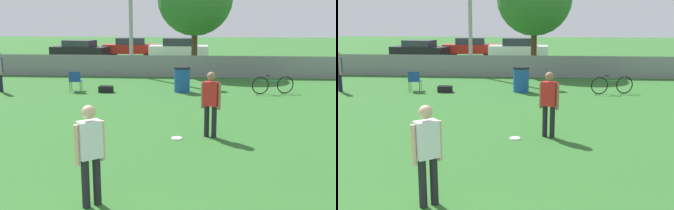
% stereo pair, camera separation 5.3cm
% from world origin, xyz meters
% --- Properties ---
extents(fence_backline, '(25.68, 0.07, 1.21)m').
position_xyz_m(fence_backline, '(0.00, 18.00, 0.55)').
color(fence_backline, gray).
rests_on(fence_backline, ground_plane).
extents(player_thrower_red, '(0.49, 0.34, 1.68)m').
position_xyz_m(player_thrower_red, '(2.19, 7.26, 0.96)').
color(player_thrower_red, black).
rests_on(player_thrower_red, ground_plane).
extents(player_receiver_white, '(0.42, 0.40, 1.68)m').
position_xyz_m(player_receiver_white, '(0.20, 3.08, 0.96)').
color(player_receiver_white, black).
rests_on(player_receiver_white, ground_plane).
extents(spectator_in_blue, '(0.39, 0.40, 1.66)m').
position_xyz_m(spectator_in_blue, '(-6.25, 13.21, 0.94)').
color(spectator_in_blue, '#191933').
rests_on(spectator_in_blue, ground_plane).
extents(frisbee_disc, '(0.28, 0.28, 0.03)m').
position_xyz_m(frisbee_disc, '(1.35, 7.03, 0.01)').
color(frisbee_disc, white).
rests_on(frisbee_disc, ground_plane).
extents(folding_chair_sideline, '(0.52, 0.53, 0.83)m').
position_xyz_m(folding_chair_sideline, '(-3.21, 13.54, 0.49)').
color(folding_chair_sideline, '#333338').
rests_on(folding_chair_sideline, ground_plane).
extents(bicycle_sideline, '(1.71, 0.54, 0.75)m').
position_xyz_m(bicycle_sideline, '(4.79, 13.61, 0.36)').
color(bicycle_sideline, black).
rests_on(bicycle_sideline, ground_plane).
extents(trash_bin, '(0.67, 0.67, 1.03)m').
position_xyz_m(trash_bin, '(1.16, 13.78, 0.52)').
color(trash_bin, '#194C99').
rests_on(trash_bin, ground_plane).
extents(gear_bag_sideline, '(0.57, 0.31, 0.28)m').
position_xyz_m(gear_bag_sideline, '(-1.92, 13.43, 0.13)').
color(gear_bag_sideline, black).
rests_on(gear_bag_sideline, ground_plane).
extents(parked_car_dark, '(4.39, 2.42, 1.31)m').
position_xyz_m(parked_car_dark, '(-7.08, 27.46, 0.64)').
color(parked_car_dark, black).
rests_on(parked_car_dark, ground_plane).
extents(parked_car_red, '(4.37, 2.06, 1.41)m').
position_xyz_m(parked_car_red, '(-3.58, 29.39, 0.69)').
color(parked_car_red, black).
rests_on(parked_car_red, ground_plane).
extents(parked_car_white, '(4.31, 1.83, 1.49)m').
position_xyz_m(parked_car_white, '(0.25, 27.68, 0.71)').
color(parked_car_white, black).
rests_on(parked_car_white, ground_plane).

